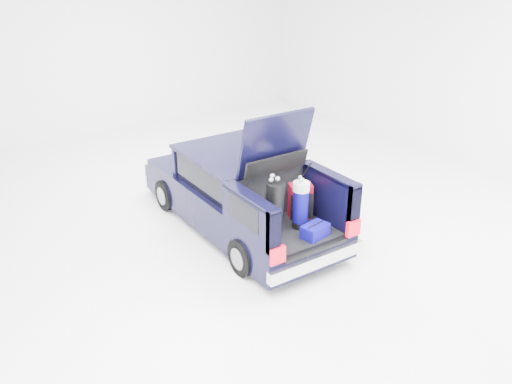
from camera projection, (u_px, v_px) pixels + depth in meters
ground at (241, 227)px, 10.09m from camera, size 14.00×14.00×0.00m
car at (238, 192)px, 9.89m from camera, size 1.87×4.65×2.47m
red_suitcase at (300, 201)px, 9.04m from camera, size 0.44×0.38×0.63m
black_golf_bag at (274, 210)px, 8.35m from camera, size 0.34×0.39×1.04m
blue_golf_bag at (301, 204)px, 8.67m from camera, size 0.32×0.32×0.90m
blue_duffel at (315, 231)px, 8.50m from camera, size 0.47×0.36×0.23m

